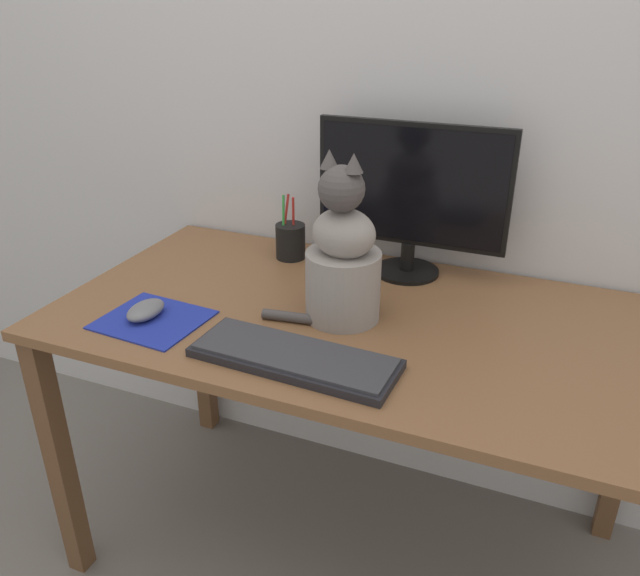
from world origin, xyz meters
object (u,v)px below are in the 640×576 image
(monitor, at_px, (411,194))
(keyboard, at_px, (294,357))
(cat, at_px, (342,260))
(pen_cup, at_px, (290,241))
(computer_mouse_left, at_px, (146,310))

(monitor, relative_size, keyboard, 1.14)
(monitor, xyz_separation_m, cat, (-0.07, -0.30, -0.07))
(pen_cup, bearing_deg, cat, -47.29)
(monitor, bearing_deg, keyboard, -100.26)
(cat, bearing_deg, monitor, 88.84)
(cat, distance_m, pen_cup, 0.39)
(keyboard, height_order, computer_mouse_left, computer_mouse_left)
(computer_mouse_left, relative_size, cat, 0.28)
(monitor, bearing_deg, pen_cup, -176.40)
(pen_cup, bearing_deg, keyboard, -64.47)
(cat, bearing_deg, pen_cup, 145.19)
(computer_mouse_left, distance_m, pen_cup, 0.48)
(keyboard, xyz_separation_m, cat, (0.02, 0.22, 0.13))
(cat, relative_size, pen_cup, 2.16)
(cat, xyz_separation_m, pen_cup, (-0.26, 0.28, -0.09))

